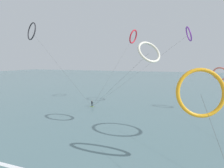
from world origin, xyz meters
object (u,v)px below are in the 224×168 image
at_px(surfer_lime, 92,104).
at_px(kite_ivory, 149,52).
at_px(kite_amber, 201,93).
at_px(kite_violet, 189,34).
at_px(kite_charcoal, 32,31).
at_px(kite_crimson, 133,37).
at_px(kite_coral, 220,74).

bearing_deg(surfer_lime, kite_ivory, -51.04).
distance_m(kite_amber, kite_ivory, 12.12).
relative_size(kite_violet, kite_ivory, 1.36).
relative_size(kite_charcoal, kite_crimson, 1.07).
height_order(kite_amber, kite_crimson, kite_crimson).
bearing_deg(kite_charcoal, kite_ivory, 10.49).
bearing_deg(surfer_lime, kite_coral, -7.92).
height_order(surfer_lime, kite_crimson, kite_crimson).
xyz_separation_m(kite_amber, kite_violet, (1.66, 26.96, 10.36)).
bearing_deg(kite_amber, kite_coral, 52.20).
bearing_deg(kite_amber, kite_charcoal, 138.74).
bearing_deg(kite_crimson, kite_violet, 98.37).
xyz_separation_m(kite_amber, kite_crimson, (-12.94, 28.25, 10.63)).
height_order(kite_charcoal, kite_coral, kite_charcoal).
bearing_deg(kite_crimson, kite_ivory, 32.19).
bearing_deg(kite_coral, surfer_lime, 46.77).
relative_size(kite_crimson, kite_ivory, 1.19).
bearing_deg(surfer_lime, kite_amber, -59.99).
bearing_deg(kite_violet, kite_crimson, 81.69).
distance_m(kite_charcoal, kite_ivory, 33.87).
relative_size(kite_coral, kite_crimson, 1.56).
distance_m(kite_coral, kite_ivory, 22.41).
relative_size(surfer_lime, kite_crimson, 0.08).
xyz_separation_m(kite_charcoal, kite_coral, (47.59, 8.39, -11.15)).
xyz_separation_m(surfer_lime, kite_coral, (30.63, 6.55, 8.36)).
xyz_separation_m(kite_violet, kite_ivory, (-8.07, -17.93, -5.43)).
height_order(surfer_lime, kite_coral, kite_coral).
bearing_deg(kite_amber, kite_crimson, 96.35).
bearing_deg(surfer_lime, kite_crimson, 28.29).
height_order(kite_charcoal, kite_crimson, kite_charcoal).
height_order(kite_charcoal, kite_amber, kite_charcoal).
bearing_deg(kite_violet, kite_ivory, 152.52).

